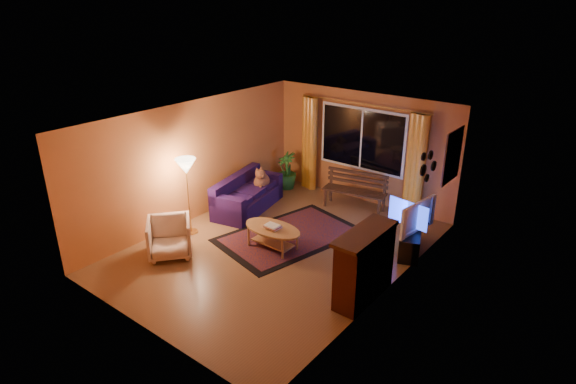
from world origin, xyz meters
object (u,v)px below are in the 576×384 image
Objects in this scene: armchair at (169,236)px; tv_console at (410,240)px; bench at (354,200)px; coffee_table at (273,238)px; floor_lamp at (188,196)px; sofa at (248,193)px.

armchair is 4.43m from tv_console.
bench is 2.06m from tv_console.
armchair is 0.65× the size of coffee_table.
floor_lamp is (-1.98, -3.00, 0.58)m from bench.
armchair reaches higher than coffee_table.
floor_lamp reaches higher than bench.
bench is 4.15m from armchair.
armchair reaches higher than tv_console.
armchair is 1.89m from coffee_table.
armchair is 0.50× the size of floor_lamp.
floor_lamp is 4.32m from tv_console.
floor_lamp reaches higher than tv_console.
tv_console reaches higher than bench.
coffee_table reaches higher than bench.
sofa is at bearing -152.55° from bench.
sofa is at bearing 166.03° from tv_console.
floor_lamp is at bearing -173.29° from tv_console.
sofa is 1.74× the size of tv_console.
floor_lamp is at bearing 65.01° from armchair.
sofa is at bearing 46.01° from armchair.
coffee_table is at bearing -4.60° from armchair.
sofa is 2.38m from armchair.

